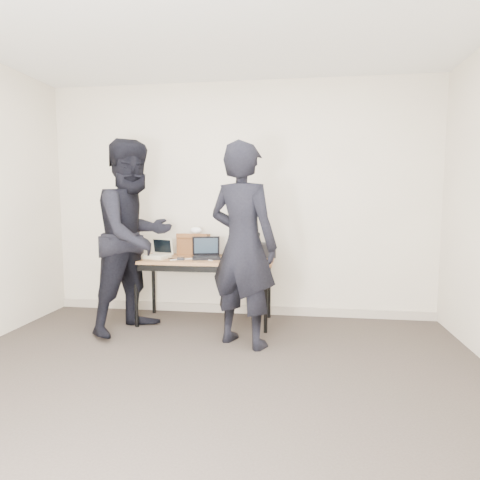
% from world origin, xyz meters
% --- Properties ---
extents(room, '(4.60, 4.60, 2.80)m').
position_xyz_m(room, '(0.00, 0.00, 1.35)').
color(room, '#39312B').
rests_on(room, ground).
extents(desk, '(1.50, 0.65, 0.72)m').
position_xyz_m(desk, '(-0.32, 1.83, 0.66)').
color(desk, brown).
rests_on(desk, ground).
extents(laptop_beige, '(0.31, 0.31, 0.21)m').
position_xyz_m(laptop_beige, '(-0.84, 1.79, 0.76)').
color(laptop_beige, '#BBB496').
rests_on(laptop_beige, desk).
extents(laptop_center, '(0.36, 0.35, 0.23)m').
position_xyz_m(laptop_center, '(-0.31, 1.84, 0.77)').
color(laptop_center, black).
rests_on(laptop_center, desk).
extents(laptop_right, '(0.47, 0.47, 0.25)m').
position_xyz_m(laptop_right, '(0.15, 2.03, 0.78)').
color(laptop_right, black).
rests_on(laptop_right, desk).
extents(leather_satchel, '(0.37, 0.19, 0.25)m').
position_xyz_m(leather_satchel, '(-0.50, 2.06, 0.85)').
color(leather_satchel, brown).
rests_on(leather_satchel, desk).
extents(tissue, '(0.13, 0.10, 0.08)m').
position_xyz_m(tissue, '(-0.47, 2.07, 1.00)').
color(tissue, white).
rests_on(tissue, leather_satchel).
extents(equipment_box, '(0.29, 0.25, 0.15)m').
position_xyz_m(equipment_box, '(0.31, 2.03, 0.80)').
color(equipment_box, black).
rests_on(equipment_box, desk).
extents(power_brick, '(0.08, 0.05, 0.03)m').
position_xyz_m(power_brick, '(-0.54, 1.67, 0.73)').
color(power_brick, black).
rests_on(power_brick, desk).
extents(cables, '(1.14, 0.49, 0.01)m').
position_xyz_m(cables, '(-0.34, 1.84, 0.72)').
color(cables, black).
rests_on(cables, desk).
extents(person_typist, '(0.81, 0.70, 1.88)m').
position_xyz_m(person_typist, '(0.18, 1.23, 0.94)').
color(person_typist, black).
rests_on(person_typist, ground).
extents(person_observer, '(1.10, 1.19, 1.96)m').
position_xyz_m(person_observer, '(-0.98, 1.49, 0.98)').
color(person_observer, black).
rests_on(person_observer, ground).
extents(baseboard, '(4.50, 0.03, 0.10)m').
position_xyz_m(baseboard, '(0.00, 2.23, 0.05)').
color(baseboard, '#AB9E8E').
rests_on(baseboard, ground).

